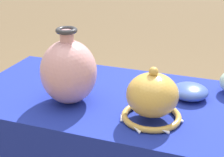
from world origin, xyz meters
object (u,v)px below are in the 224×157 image
vase_dome_bell (152,98)px  mosaic_tile_box (70,64)px  bowl_shallow_cobalt (190,91)px  vase_tall_bulbous (69,71)px

vase_dome_bell → mosaic_tile_box: 0.58m
bowl_shallow_cobalt → vase_dome_bell: bearing=-115.5°
vase_tall_bulbous → bowl_shallow_cobalt: 0.48m
bowl_shallow_cobalt → mosaic_tile_box: bearing=169.7°
mosaic_tile_box → vase_dome_bell: bearing=-47.0°
vase_tall_bulbous → vase_dome_bell: vase_tall_bulbous is taller
mosaic_tile_box → bowl_shallow_cobalt: mosaic_tile_box is taller
vase_dome_bell → mosaic_tile_box: (-0.48, 0.32, -0.05)m
vase_tall_bulbous → mosaic_tile_box: vase_tall_bulbous is taller
mosaic_tile_box → bowl_shallow_cobalt: size_ratio=1.20×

